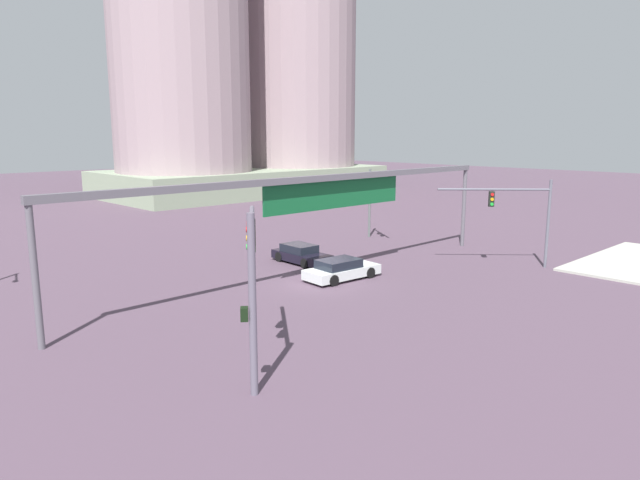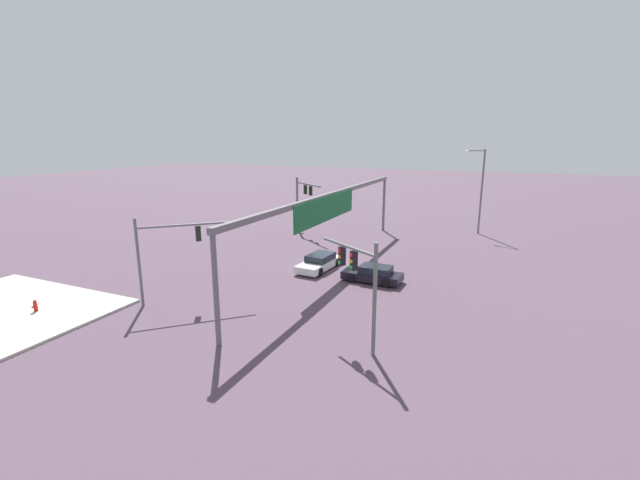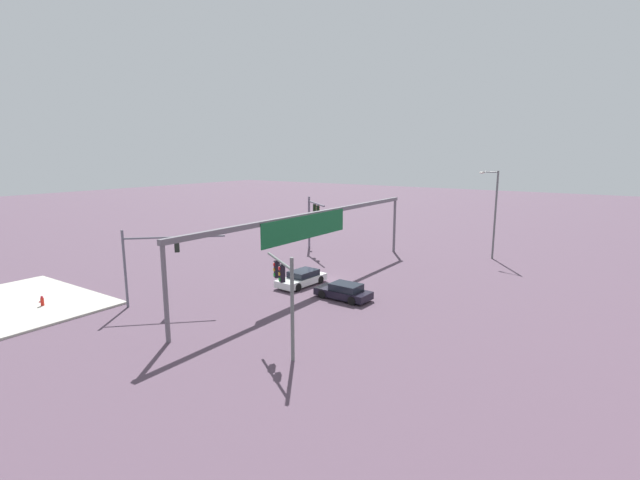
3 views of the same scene
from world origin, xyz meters
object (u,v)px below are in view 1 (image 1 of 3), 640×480
object	(u,v)px
traffic_signal_opposite_side	(518,208)
sedan_car_waiting_far	(341,270)
traffic_signal_cross_street	(252,266)
sedan_car_approaching	(301,254)
traffic_signal_near_corner	(374,193)

from	to	relation	value
traffic_signal_opposite_side	sedan_car_waiting_far	world-z (taller)	traffic_signal_opposite_side
traffic_signal_opposite_side	traffic_signal_cross_street	world-z (taller)	traffic_signal_cross_street
sedan_car_approaching	traffic_signal_opposite_side	bearing A→B (deg)	42.95
traffic_signal_opposite_side	traffic_signal_cross_street	xyz separation A→B (m)	(-22.00, -1.84, 0.17)
traffic_signal_opposite_side	traffic_signal_near_corner	bearing A→B (deg)	-48.00
sedan_car_waiting_far	traffic_signal_near_corner	bearing A→B (deg)	37.06
traffic_signal_near_corner	traffic_signal_cross_street	distance (m)	26.92
traffic_signal_cross_street	sedan_car_approaching	size ratio (longest dim) A/B	1.38
traffic_signal_cross_street	sedan_car_waiting_far	size ratio (longest dim) A/B	1.26
traffic_signal_near_corner	sedan_car_approaching	size ratio (longest dim) A/B	1.29
traffic_signal_near_corner	traffic_signal_opposite_side	size ratio (longest dim) A/B	1.00
traffic_signal_near_corner	traffic_signal_opposite_side	xyz separation A→B (m)	(-0.80, -12.48, 0.06)
traffic_signal_near_corner	sedan_car_waiting_far	size ratio (longest dim) A/B	1.18
traffic_signal_opposite_side	sedan_car_approaching	distance (m)	13.98
traffic_signal_near_corner	traffic_signal_cross_street	bearing A→B (deg)	-24.49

